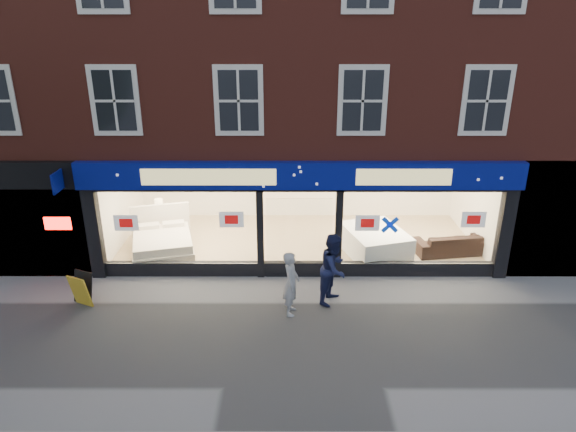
{
  "coord_description": "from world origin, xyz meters",
  "views": [
    {
      "loc": [
        -0.29,
        -9.58,
        6.74
      ],
      "look_at": [
        -0.3,
        2.5,
        1.99
      ],
      "focal_mm": 32.0,
      "sensor_mm": 36.0,
      "label": 1
    }
  ],
  "objects_px": {
    "display_bed": "(163,242)",
    "mattress_stack": "(375,242)",
    "pedestrian_grey": "(291,283)",
    "a_board": "(82,289)",
    "sofa": "(451,243)",
    "pedestrian_blue": "(334,268)"
  },
  "relations": [
    {
      "from": "display_bed",
      "to": "mattress_stack",
      "type": "distance_m",
      "value": 6.3
    },
    {
      "from": "display_bed",
      "to": "pedestrian_grey",
      "type": "height_order",
      "value": "pedestrian_grey"
    },
    {
      "from": "mattress_stack",
      "to": "display_bed",
      "type": "bearing_deg",
      "value": 178.86
    },
    {
      "from": "a_board",
      "to": "sofa",
      "type": "bearing_deg",
      "value": 40.46
    },
    {
      "from": "pedestrian_blue",
      "to": "pedestrian_grey",
      "type": "bearing_deg",
      "value": 146.63
    },
    {
      "from": "display_bed",
      "to": "pedestrian_grey",
      "type": "distance_m",
      "value": 4.98
    },
    {
      "from": "mattress_stack",
      "to": "a_board",
      "type": "height_order",
      "value": "mattress_stack"
    },
    {
      "from": "mattress_stack",
      "to": "sofa",
      "type": "xyz_separation_m",
      "value": [
        2.28,
        0.12,
        -0.08
      ]
    },
    {
      "from": "a_board",
      "to": "pedestrian_grey",
      "type": "height_order",
      "value": "pedestrian_grey"
    },
    {
      "from": "display_bed",
      "to": "pedestrian_blue",
      "type": "xyz_separation_m",
      "value": [
        4.87,
        -2.61,
        0.47
      ]
    },
    {
      "from": "display_bed",
      "to": "sofa",
      "type": "distance_m",
      "value": 8.58
    },
    {
      "from": "display_bed",
      "to": "pedestrian_blue",
      "type": "distance_m",
      "value": 5.55
    },
    {
      "from": "mattress_stack",
      "to": "pedestrian_blue",
      "type": "distance_m",
      "value": 2.89
    },
    {
      "from": "display_bed",
      "to": "a_board",
      "type": "xyz_separation_m",
      "value": [
        -1.36,
        -2.81,
        -0.01
      ]
    },
    {
      "from": "display_bed",
      "to": "mattress_stack",
      "type": "height_order",
      "value": "display_bed"
    },
    {
      "from": "display_bed",
      "to": "pedestrian_grey",
      "type": "relative_size",
      "value": 1.55
    },
    {
      "from": "pedestrian_blue",
      "to": "mattress_stack",
      "type": "bearing_deg",
      "value": -1.38
    },
    {
      "from": "display_bed",
      "to": "a_board",
      "type": "bearing_deg",
      "value": -130.73
    },
    {
      "from": "mattress_stack",
      "to": "pedestrian_blue",
      "type": "bearing_deg",
      "value": -119.83
    },
    {
      "from": "a_board",
      "to": "pedestrian_blue",
      "type": "bearing_deg",
      "value": 26.52
    },
    {
      "from": "display_bed",
      "to": "a_board",
      "type": "distance_m",
      "value": 3.12
    },
    {
      "from": "a_board",
      "to": "pedestrian_blue",
      "type": "height_order",
      "value": "pedestrian_blue"
    }
  ]
}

